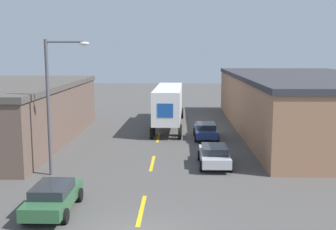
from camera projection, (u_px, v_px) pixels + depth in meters
name	position (u px, v px, depth m)	size (l,w,h in m)	color
road_centerline	(152.00, 163.00, 27.44)	(0.20, 20.18, 0.01)	gold
warehouse_right	(308.00, 103.00, 38.12)	(13.03, 29.12, 5.14)	#9E7051
semi_truck	(169.00, 102.00, 40.54)	(2.92, 14.08, 3.93)	silver
parked_car_right_far	(206.00, 130.00, 35.01)	(1.96, 4.31, 1.32)	navy
parked_car_right_mid	(214.00, 155.00, 26.68)	(1.96, 4.31, 1.32)	#B2B2B7
parked_car_left_near	(53.00, 197.00, 19.03)	(1.96, 4.31, 1.32)	#2D5B38
street_lamp	(53.00, 97.00, 24.17)	(2.57, 0.32, 7.90)	#4C4C51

